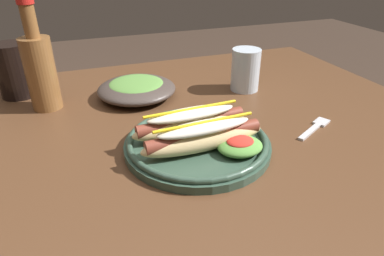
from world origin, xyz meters
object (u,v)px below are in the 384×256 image
hot_dog_plate (199,137)px  fork (315,127)px  soda_cup (15,70)px  water_cup (245,70)px  side_bowl (137,88)px  glass_bottle (40,69)px

hot_dog_plate → fork: hot_dog_plate is taller
soda_cup → water_cup: 0.60m
soda_cup → side_bowl: 0.31m
fork → side_bowl: size_ratio=0.57×
hot_dog_plate → side_bowl: hot_dog_plate is taller
water_cup → glass_bottle: 0.51m
hot_dog_plate → side_bowl: size_ratio=1.41×
water_cup → glass_bottle: glass_bottle is taller
glass_bottle → water_cup: bearing=-6.9°
soda_cup → side_bowl: soda_cup is taller
fork → water_cup: (-0.04, 0.25, 0.05)m
hot_dog_plate → fork: (0.27, -0.01, -0.02)m
glass_bottle → side_bowl: (0.22, -0.01, -0.07)m
fork → side_bowl: (-0.33, 0.30, 0.02)m
glass_bottle → soda_cup: bearing=123.0°
soda_cup → water_cup: (0.57, -0.17, -0.01)m
hot_dog_plate → soda_cup: soda_cup is taller
soda_cup → glass_bottle: bearing=-57.0°
hot_dog_plate → side_bowl: bearing=101.4°
soda_cup → hot_dog_plate: bearing=-49.9°
hot_dog_plate → glass_bottle: size_ratio=1.12×
water_cup → hot_dog_plate: bearing=-133.0°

